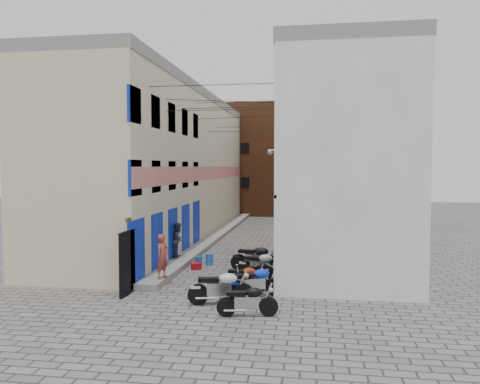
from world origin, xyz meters
The scene contains 21 objects.
ground centered at (0.00, 0.00, 0.00)m, with size 90.00×90.00×0.00m, color #5C5956.
plinth centered at (-2.05, 13.00, 0.12)m, with size 0.90×26.00×0.25m, color gray.
building_left centered at (-4.98, 12.95, 4.50)m, with size 5.10×27.00×9.00m.
building_right centered at (5.00, 13.00, 4.51)m, with size 5.94×26.00×9.00m.
building_far_brick_left centered at (-2.00, 28.00, 5.00)m, with size 6.00×6.00×10.00m, color brown.
building_far_brick_right centered at (3.00, 30.00, 4.00)m, with size 5.00×6.00×8.00m, color brown.
building_far_concrete centered at (0.00, 34.00, 5.50)m, with size 8.00×5.00×11.00m, color gray.
far_shopfront centered at (0.00, 25.20, 1.20)m, with size 2.00×0.30×2.40m, color black.
overhead_wires centered at (0.00, 7.64, 7.12)m, with size 5.80×13.02×1.32m.
motorcycle_a centered at (1.90, -2.16, 0.53)m, with size 0.57×1.82×1.05m, color black, non-canonical shape.
motorcycle_b centered at (0.90, -1.10, 0.62)m, with size 0.67×2.13×1.23m, color silver, non-canonical shape.
motorcycle_c centered at (1.90, -0.14, 0.58)m, with size 0.63×2.01×1.16m, color #0E2BD8, non-canonical shape.
motorcycle_d centered at (1.38, 0.82, 0.49)m, with size 0.53×1.69×0.98m, color #A0200B, non-canonical shape.
motorcycle_e centered at (1.90, 1.73, 0.50)m, with size 0.55×1.73×1.00m, color black, non-canonical shape.
motorcycle_f centered at (1.74, 2.86, 0.55)m, with size 0.60×1.92×1.11m, color #A3A2A7, non-canonical shape.
motorcycle_g centered at (1.45, 3.78, 0.63)m, with size 0.69×2.18×1.26m, color black, non-canonical shape.
person_a centered at (-1.71, 1.00, 1.07)m, with size 0.60×0.39×1.65m, color #9B3F38.
person_b centered at (-2.28, 5.04, 1.04)m, with size 0.77×0.60×1.58m, color #34344E.
water_jug_near centered at (-1.13, 4.25, 0.23)m, with size 0.30×0.30×0.46m, color #214BA6.
water_jug_far centered at (-0.75, 4.67, 0.26)m, with size 0.33×0.33×0.52m, color blue.
red_crate centered at (-1.13, 3.78, 0.13)m, with size 0.43×0.32×0.27m, color #A60B11.
Camera 1 is at (3.72, -15.55, 4.41)m, focal length 35.00 mm.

